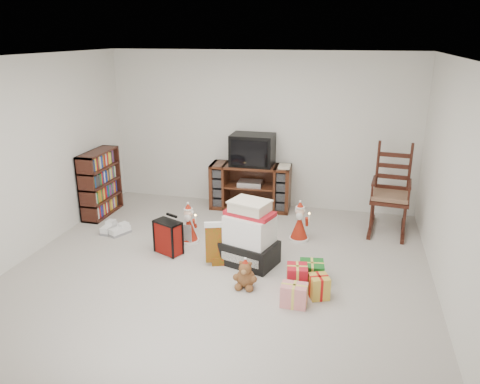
{
  "coord_description": "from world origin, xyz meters",
  "views": [
    {
      "loc": [
        1.45,
        -4.83,
        2.74
      ],
      "look_at": [
        0.12,
        0.6,
        0.84
      ],
      "focal_mm": 35.0,
      "sensor_mm": 36.0,
      "label": 1
    }
  ],
  "objects_px": {
    "gift_pile": "(250,237)",
    "mrs_claus_figurine": "(189,227)",
    "gift_cluster": "(304,282)",
    "crt_television": "(252,150)",
    "tv_stand": "(250,187)",
    "teddy_bear": "(246,276)",
    "red_suitcase": "(168,237)",
    "santa_figurine": "(299,225)",
    "rocking_chair": "(389,200)",
    "bookshelf": "(100,184)",
    "sneaker_pair": "(114,230)"
  },
  "relations": [
    {
      "from": "rocking_chair",
      "to": "teddy_bear",
      "type": "relative_size",
      "value": 4.14
    },
    {
      "from": "gift_pile",
      "to": "bookshelf",
      "type": "bearing_deg",
      "value": 175.28
    },
    {
      "from": "gift_pile",
      "to": "gift_cluster",
      "type": "relative_size",
      "value": 1.02
    },
    {
      "from": "bookshelf",
      "to": "santa_figurine",
      "type": "xyz_separation_m",
      "value": [
        3.16,
        -0.25,
        -0.28
      ]
    },
    {
      "from": "bookshelf",
      "to": "gift_pile",
      "type": "relative_size",
      "value": 1.26
    },
    {
      "from": "rocking_chair",
      "to": "gift_cluster",
      "type": "bearing_deg",
      "value": -109.71
    },
    {
      "from": "bookshelf",
      "to": "teddy_bear",
      "type": "relative_size",
      "value": 3.2
    },
    {
      "from": "teddy_bear",
      "to": "gift_pile",
      "type": "bearing_deg",
      "value": 98.22
    },
    {
      "from": "red_suitcase",
      "to": "bookshelf",
      "type": "bearing_deg",
      "value": 169.89
    },
    {
      "from": "rocking_chair",
      "to": "sneaker_pair",
      "type": "bearing_deg",
      "value": -158.04
    },
    {
      "from": "mrs_claus_figurine",
      "to": "gift_cluster",
      "type": "xyz_separation_m",
      "value": [
        1.69,
        -0.96,
        -0.1
      ]
    },
    {
      "from": "gift_pile",
      "to": "red_suitcase",
      "type": "distance_m",
      "value": 1.1
    },
    {
      "from": "teddy_bear",
      "to": "gift_cluster",
      "type": "xyz_separation_m",
      "value": [
        0.65,
        0.05,
        -0.02
      ]
    },
    {
      "from": "gift_cluster",
      "to": "crt_television",
      "type": "bearing_deg",
      "value": 114.6
    },
    {
      "from": "santa_figurine",
      "to": "mrs_claus_figurine",
      "type": "relative_size",
      "value": 1.0
    },
    {
      "from": "gift_pile",
      "to": "red_suitcase",
      "type": "bearing_deg",
      "value": -163.37
    },
    {
      "from": "bookshelf",
      "to": "gift_cluster",
      "type": "bearing_deg",
      "value": -25.62
    },
    {
      "from": "gift_pile",
      "to": "santa_figurine",
      "type": "xyz_separation_m",
      "value": [
        0.52,
        0.85,
        -0.14
      ]
    },
    {
      "from": "gift_pile",
      "to": "mrs_claus_figurine",
      "type": "height_order",
      "value": "gift_pile"
    },
    {
      "from": "gift_pile",
      "to": "mrs_claus_figurine",
      "type": "distance_m",
      "value": 1.05
    },
    {
      "from": "bookshelf",
      "to": "tv_stand",
      "type": "bearing_deg",
      "value": 20.22
    },
    {
      "from": "rocking_chair",
      "to": "red_suitcase",
      "type": "height_order",
      "value": "rocking_chair"
    },
    {
      "from": "bookshelf",
      "to": "crt_television",
      "type": "bearing_deg",
      "value": 20.57
    },
    {
      "from": "red_suitcase",
      "to": "sneaker_pair",
      "type": "relative_size",
      "value": 1.33
    },
    {
      "from": "red_suitcase",
      "to": "santa_figurine",
      "type": "bearing_deg",
      "value": 51.74
    },
    {
      "from": "rocking_chair",
      "to": "sneaker_pair",
      "type": "height_order",
      "value": "rocking_chair"
    },
    {
      "from": "sneaker_pair",
      "to": "teddy_bear",
      "type": "bearing_deg",
      "value": -14.44
    },
    {
      "from": "red_suitcase",
      "to": "teddy_bear",
      "type": "height_order",
      "value": "red_suitcase"
    },
    {
      "from": "teddy_bear",
      "to": "mrs_claus_figurine",
      "type": "height_order",
      "value": "mrs_claus_figurine"
    },
    {
      "from": "tv_stand",
      "to": "gift_cluster",
      "type": "relative_size",
      "value": 1.64
    },
    {
      "from": "gift_pile",
      "to": "santa_figurine",
      "type": "height_order",
      "value": "gift_pile"
    },
    {
      "from": "crt_television",
      "to": "mrs_claus_figurine",
      "type": "bearing_deg",
      "value": -109.56
    },
    {
      "from": "mrs_claus_figurine",
      "to": "santa_figurine",
      "type": "bearing_deg",
      "value": 15.91
    },
    {
      "from": "tv_stand",
      "to": "crt_television",
      "type": "relative_size",
      "value": 1.92
    },
    {
      "from": "tv_stand",
      "to": "red_suitcase",
      "type": "height_order",
      "value": "tv_stand"
    },
    {
      "from": "mrs_claus_figurine",
      "to": "gift_cluster",
      "type": "distance_m",
      "value": 1.94
    },
    {
      "from": "bookshelf",
      "to": "teddy_bear",
      "type": "xyz_separation_m",
      "value": [
        2.73,
        -1.68,
        -0.35
      ]
    },
    {
      "from": "rocking_chair",
      "to": "teddy_bear",
      "type": "xyz_separation_m",
      "value": [
        -1.64,
        -2.13,
        -0.31
      ]
    },
    {
      "from": "bookshelf",
      "to": "mrs_claus_figurine",
      "type": "xyz_separation_m",
      "value": [
        1.69,
        -0.67,
        -0.28
      ]
    },
    {
      "from": "rocking_chair",
      "to": "gift_cluster",
      "type": "height_order",
      "value": "rocking_chair"
    },
    {
      "from": "red_suitcase",
      "to": "santa_figurine",
      "type": "distance_m",
      "value": 1.81
    },
    {
      "from": "red_suitcase",
      "to": "gift_cluster",
      "type": "height_order",
      "value": "red_suitcase"
    },
    {
      "from": "tv_stand",
      "to": "mrs_claus_figurine",
      "type": "relative_size",
      "value": 2.3
    },
    {
      "from": "tv_stand",
      "to": "mrs_claus_figurine",
      "type": "height_order",
      "value": "tv_stand"
    },
    {
      "from": "sneaker_pair",
      "to": "crt_television",
      "type": "relative_size",
      "value": 0.58
    },
    {
      "from": "santa_figurine",
      "to": "gift_pile",
      "type": "bearing_deg",
      "value": -121.37
    },
    {
      "from": "gift_pile",
      "to": "rocking_chair",
      "type": "bearing_deg",
      "value": 59.63
    },
    {
      "from": "tv_stand",
      "to": "gift_cluster",
      "type": "bearing_deg",
      "value": -67.21
    },
    {
      "from": "rocking_chair",
      "to": "mrs_claus_figurine",
      "type": "relative_size",
      "value": 2.34
    },
    {
      "from": "gift_pile",
      "to": "tv_stand",
      "type": "bearing_deg",
      "value": 120.05
    }
  ]
}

